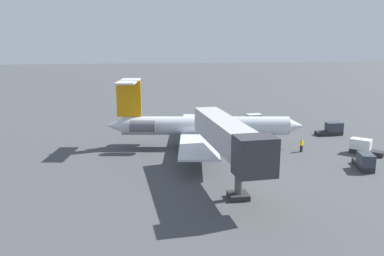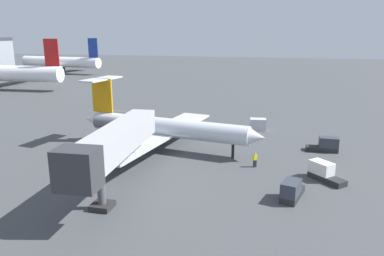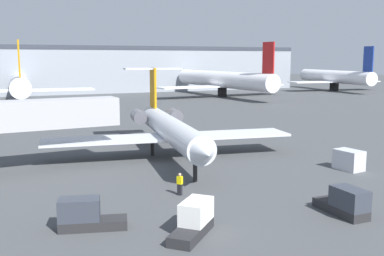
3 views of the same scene
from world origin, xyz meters
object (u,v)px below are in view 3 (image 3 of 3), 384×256
at_px(jet_bridge, 8,117).
at_px(cargo_container_uld, 349,160).
at_px(parked_airliner_east_mid, 223,80).
at_px(regional_jet, 169,128).
at_px(parked_airliner_centre, 20,84).
at_px(baggage_tug_trailing, 345,203).
at_px(baggage_tug_lead, 85,216).
at_px(ground_crew_marshaller, 180,184).
at_px(parked_airliner_east_end, 335,77).
at_px(baggage_tug_spare, 194,220).

bearing_deg(jet_bridge, cargo_container_uld, -21.78).
height_order(jet_bridge, parked_airliner_east_mid, parked_airliner_east_mid).
relative_size(regional_jet, parked_airliner_centre, 0.67).
bearing_deg(baggage_tug_trailing, baggage_tug_lead, 164.41).
bearing_deg(jet_bridge, parked_airliner_east_mid, 49.37).
bearing_deg(jet_bridge, baggage_tug_lead, -78.12).
height_order(ground_crew_marshaller, parked_airliner_centre, parked_airliner_centre).
distance_m(baggage_tug_lead, parked_airliner_east_end, 126.56).
height_order(ground_crew_marshaller, parked_airliner_east_end, parked_airliner_east_end).
height_order(ground_crew_marshaller, baggage_tug_lead, baggage_tug_lead).
distance_m(regional_jet, baggage_tug_lead, 20.68).
relative_size(ground_crew_marshaller, baggage_tug_spare, 0.44).
distance_m(cargo_container_uld, parked_airliner_east_mid, 79.23).
distance_m(cargo_container_uld, parked_airliner_east_end, 105.73).
bearing_deg(regional_jet, parked_airliner_east_mid, 58.06).
distance_m(ground_crew_marshaller, parked_airliner_east_end, 118.20).
height_order(jet_bridge, baggage_tug_spare, jet_bridge).
bearing_deg(baggage_tug_trailing, regional_jet, 100.69).
bearing_deg(parked_airliner_east_mid, cargo_container_uld, -109.34).
relative_size(parked_airliner_east_mid, parked_airliner_east_end, 1.22).
distance_m(baggage_tug_spare, parked_airliner_east_end, 124.81).
xyz_separation_m(baggage_tug_trailing, parked_airliner_east_end, (77.51, 89.82, 3.41)).
bearing_deg(parked_airliner_east_mid, baggage_tug_lead, -122.63).
relative_size(baggage_tug_lead, cargo_container_uld, 1.57).
distance_m(baggage_tug_trailing, cargo_container_uld, 12.97).
bearing_deg(parked_airliner_east_mid, parked_airliner_east_end, 7.72).
bearing_deg(baggage_tug_lead, jet_bridge, 101.88).
bearing_deg(parked_airliner_east_end, cargo_container_uld, -130.45).
xyz_separation_m(ground_crew_marshaller, baggage_tug_spare, (-2.10, -7.29, -0.02)).
relative_size(parked_airliner_centre, parked_airliner_east_mid, 0.91).
xyz_separation_m(cargo_container_uld, parked_airliner_east_mid, (26.21, 74.68, 3.50)).
distance_m(ground_crew_marshaller, parked_airliner_east_mid, 87.24).
bearing_deg(parked_airliner_centre, ground_crew_marshaller, -85.45).
height_order(jet_bridge, baggage_tug_trailing, jet_bridge).
distance_m(regional_jet, jet_bridge, 15.38).
relative_size(jet_bridge, parked_airliner_east_mid, 0.40).
bearing_deg(cargo_container_uld, ground_crew_marshaller, -176.71).
height_order(baggage_tug_trailing, parked_airliner_east_end, parked_airliner_east_end).
height_order(baggage_tug_trailing, baggage_tug_spare, same).
distance_m(baggage_tug_lead, cargo_container_uld, 25.28).
distance_m(jet_bridge, ground_crew_marshaller, 17.06).
height_order(ground_crew_marshaller, baggage_tug_trailing, baggage_tug_trailing).
bearing_deg(ground_crew_marshaller, baggage_tug_trailing, -46.01).
relative_size(jet_bridge, ground_crew_marshaller, 10.28).
xyz_separation_m(ground_crew_marshaller, parked_airliner_east_mid, (43.28, 75.67, 3.56)).
relative_size(parked_airliner_centre, parked_airliner_east_end, 1.11).
relative_size(ground_crew_marshaller, parked_airliner_east_end, 0.05).
distance_m(regional_jet, cargo_container_uld, 17.68).
height_order(baggage_tug_trailing, parked_airliner_centre, parked_airliner_centre).
bearing_deg(baggage_tug_trailing, jet_bridge, 132.98).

